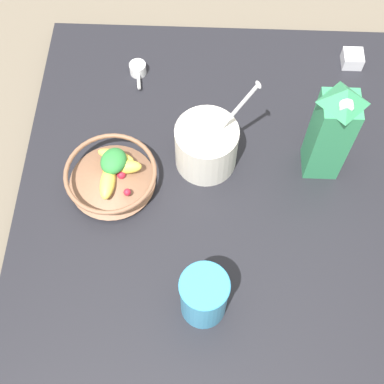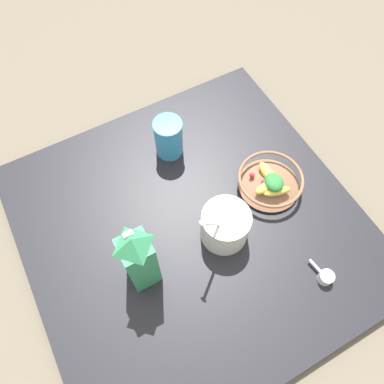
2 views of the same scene
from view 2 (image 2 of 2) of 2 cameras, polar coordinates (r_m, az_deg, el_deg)
ground_plane at (r=1.13m, az=0.04°, el=-5.64°), size 6.00×6.00×0.00m
countertop at (r=1.11m, az=0.05°, el=-5.31°), size 0.94×0.94×0.03m
fruit_bowl at (r=1.14m, az=11.78°, el=1.63°), size 0.20×0.20×0.08m
milk_carton at (r=0.93m, az=-8.14°, el=-10.05°), size 0.07×0.07×0.26m
yogurt_tub at (r=1.03m, az=5.07°, el=-5.00°), size 0.17×0.13×0.24m
drinking_cup at (r=1.17m, az=-3.59°, el=8.35°), size 0.09×0.09×0.14m
measuring_scoop at (r=1.09m, az=19.64°, el=-12.07°), size 0.04×0.08×0.03m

